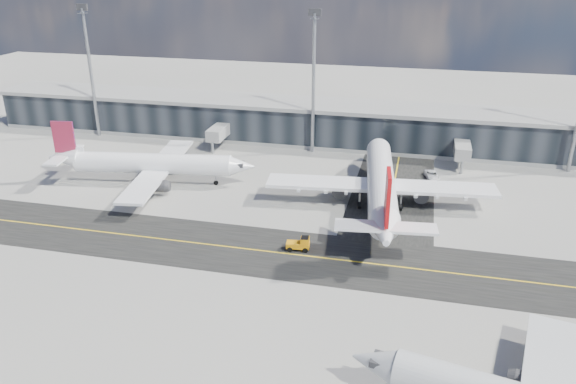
% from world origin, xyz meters
% --- Properties ---
extents(ground, '(300.00, 300.00, 0.00)m').
position_xyz_m(ground, '(0.00, 0.00, 0.00)').
color(ground, gray).
rests_on(ground, ground).
extents(taxiway_lanes, '(180.00, 63.00, 0.03)m').
position_xyz_m(taxiway_lanes, '(3.91, 10.74, 0.01)').
color(taxiway_lanes, black).
rests_on(taxiway_lanes, ground).
extents(terminal_concourse, '(152.00, 19.80, 8.80)m').
position_xyz_m(terminal_concourse, '(0.04, 54.93, 4.09)').
color(terminal_concourse, black).
rests_on(terminal_concourse, ground).
extents(floodlight_masts, '(102.50, 0.70, 28.90)m').
position_xyz_m(floodlight_masts, '(0.00, 48.00, 15.61)').
color(floodlight_masts, gray).
rests_on(floodlight_masts, ground).
extents(airliner_af, '(37.72, 32.29, 11.18)m').
position_xyz_m(airliner_af, '(-24.99, 23.92, 3.69)').
color(airliner_af, white).
rests_on(airliner_af, ground).
extents(airliner_redtail, '(37.80, 44.24, 13.10)m').
position_xyz_m(airliner_redtail, '(16.30, 22.36, 4.33)').
color(airliner_redtail, white).
rests_on(airliner_redtail, ground).
extents(baggage_tug, '(3.40, 2.02, 2.02)m').
position_xyz_m(baggage_tug, '(6.70, 5.45, 1.01)').
color(baggage_tug, orange).
rests_on(baggage_tug, ground).
extents(service_van, '(3.23, 5.09, 1.31)m').
position_xyz_m(service_van, '(24.60, 38.10, 0.65)').
color(service_van, white).
rests_on(service_van, ground).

